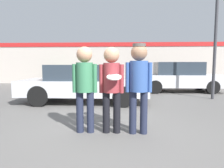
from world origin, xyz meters
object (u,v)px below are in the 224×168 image
(person_right, at_px, (139,79))
(shrub, at_px, (54,76))
(person_middle_with_frisbee, at_px, (112,82))
(parked_car_far, at_px, (179,77))
(parked_car_near, at_px, (84,83))
(person_left, at_px, (85,82))

(person_right, height_order, shrub, person_right)
(shrub, bearing_deg, person_middle_with_frisbee, -65.19)
(parked_car_far, xyz_separation_m, shrub, (-7.77, 3.44, -0.18))
(person_right, relative_size, parked_car_far, 0.41)
(shrub, bearing_deg, parked_car_near, -62.67)
(parked_car_near, relative_size, shrub, 3.93)
(person_middle_with_frisbee, relative_size, shrub, 1.51)
(person_middle_with_frisbee, distance_m, shrub, 10.98)
(person_left, distance_m, parked_car_near, 3.43)
(person_middle_with_frisbee, distance_m, parked_car_near, 3.58)
(shrub, bearing_deg, person_right, -62.70)
(person_left, bearing_deg, person_middle_with_frisbee, -0.17)
(person_middle_with_frisbee, relative_size, person_right, 0.97)
(person_middle_with_frisbee, relative_size, parked_car_near, 0.38)
(person_middle_with_frisbee, distance_m, parked_car_far, 7.25)
(person_left, height_order, person_right, person_right)
(shrub, bearing_deg, person_left, -67.84)
(parked_car_near, distance_m, shrub, 7.43)
(person_middle_with_frisbee, bearing_deg, parked_car_near, 109.57)
(person_left, bearing_deg, parked_car_far, 60.27)
(person_left, bearing_deg, person_right, -1.25)
(person_middle_with_frisbee, xyz_separation_m, parked_car_far, (3.17, 6.52, -0.29))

